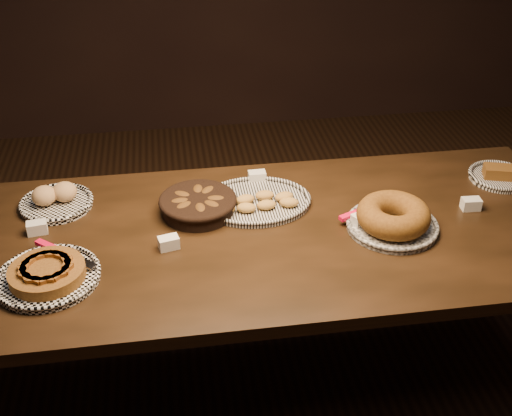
{
  "coord_description": "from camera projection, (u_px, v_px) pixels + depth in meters",
  "views": [
    {
      "loc": [
        -0.31,
        -1.89,
        2.08
      ],
      "look_at": [
        -0.02,
        0.05,
        0.82
      ],
      "focal_mm": 45.0,
      "sensor_mm": 36.0,
      "label": 1
    }
  ],
  "objects": [
    {
      "name": "ground",
      "position": [
        262.0,
        375.0,
        2.74
      ],
      "size": [
        5.0,
        5.0,
        0.0
      ],
      "primitive_type": "plane",
      "color": "black",
      "rests_on": "ground"
    },
    {
      "name": "buffet_table",
      "position": [
        263.0,
        247.0,
        2.37
      ],
      "size": [
        2.4,
        1.0,
        0.75
      ],
      "color": "black",
      "rests_on": "ground"
    },
    {
      "name": "apple_tart_plate",
      "position": [
        48.0,
        274.0,
        2.08
      ],
      "size": [
        0.34,
        0.36,
        0.06
      ],
      "rotation": [
        0.0,
        0.0,
        0.43
      ],
      "color": "white",
      "rests_on": "buffet_table"
    },
    {
      "name": "madeleine_platter",
      "position": [
        255.0,
        201.0,
        2.47
      ],
      "size": [
        0.43,
        0.35,
        0.05
      ],
      "rotation": [
        0.0,
        0.0,
        -0.27
      ],
      "color": "black",
      "rests_on": "buffet_table"
    },
    {
      "name": "bundt_cake_plate",
      "position": [
        393.0,
        218.0,
        2.32
      ],
      "size": [
        0.36,
        0.34,
        0.1
      ],
      "rotation": [
        0.0,
        0.0,
        -0.05
      ],
      "color": "black",
      "rests_on": "buffet_table"
    },
    {
      "name": "croissant_basket",
      "position": [
        198.0,
        203.0,
        2.41
      ],
      "size": [
        0.29,
        0.29,
        0.07
      ],
      "rotation": [
        0.0,
        0.0,
        -0.07
      ],
      "color": "black",
      "rests_on": "buffet_table"
    },
    {
      "name": "bread_roll_plate",
      "position": [
        56.0,
        200.0,
        2.46
      ],
      "size": [
        0.28,
        0.28,
        0.09
      ],
      "rotation": [
        0.0,
        0.0,
        -0.24
      ],
      "color": "white",
      "rests_on": "buffet_table"
    },
    {
      "name": "loaf_plate",
      "position": [
        499.0,
        175.0,
        2.64
      ],
      "size": [
        0.25,
        0.25,
        0.06
      ],
      "rotation": [
        0.0,
        0.0,
        -0.29
      ],
      "color": "black",
      "rests_on": "buffet_table"
    },
    {
      "name": "tent_cards",
      "position": [
        262.0,
        213.0,
        2.39
      ],
      "size": [
        1.69,
        0.46,
        0.04
      ],
      "color": "white",
      "rests_on": "buffet_table"
    }
  ]
}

